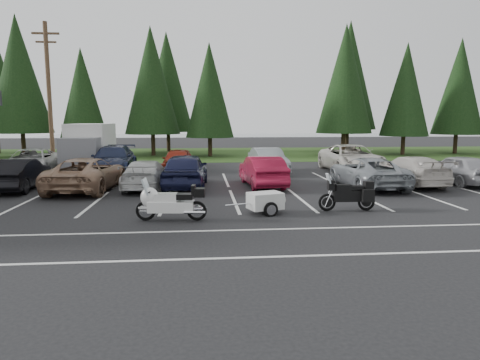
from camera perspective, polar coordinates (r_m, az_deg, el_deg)
The scene contains 31 objects.
ground at distance 15.90m, azimuth -2.29°, elevation -3.52°, with size 120.00×120.00×0.00m, color black.
grass_strip at distance 39.69m, azimuth -4.07°, elevation 3.49°, with size 80.00×16.00×0.01m, color #1C3D13.
lake_water at distance 70.79m, azimuth -1.34°, elevation 5.54°, with size 70.00×50.00×0.02m, color slate.
utility_pole at distance 29.09m, azimuth -24.09°, elevation 10.37°, with size 1.60×0.26×9.00m.
box_truck at distance 29.02m, azimuth -19.66°, elevation 4.19°, with size 2.40×5.60×2.90m, color silver, non-canonical shape.
stall_markings at distance 17.86m, azimuth -2.62°, elevation -2.21°, with size 32.00×16.00×0.01m, color silver.
conifer_2 at distance 41.43m, azimuth -27.43°, elevation 12.43°, with size 5.10×5.10×11.89m.
conifer_3 at distance 38.27m, azimuth -20.29°, elevation 10.73°, with size 3.87×3.87×9.02m.
conifer_4 at distance 38.83m, azimuth -11.73°, elevation 12.88°, with size 4.80×4.80×11.17m.
conifer_5 at distance 37.24m, azimuth -4.09°, elevation 11.85°, with size 4.14×4.14×9.63m.
conifer_6 at distance 39.92m, azimuth 13.84°, elevation 12.94°, with size 4.93×4.93×11.48m.
conifer_7 at distance 41.67m, azimuth 21.25°, elevation 11.18°, with size 4.27×4.27×9.94m.
conifer_8 at distance 45.06m, azimuth 27.20°, elevation 11.03°, with size 4.53×4.53×10.56m.
conifer_back_b at distance 43.32m, azimuth -9.70°, elevation 12.74°, with size 4.97×4.97×11.58m.
conifer_back_c at distance 45.06m, azimuth 14.36°, elevation 13.35°, with size 5.50×5.50×12.81m.
car_near_1 at distance 21.88m, azimuth -27.33°, elevation 0.70°, with size 1.53×4.38×1.44m, color black.
car_near_2 at distance 20.53m, azimuth -19.75°, elevation 0.77°, with size 2.49×5.39×1.50m, color #947055.
car_near_3 at distance 20.34m, azimuth -12.40°, elevation 0.75°, with size 1.85×4.56×1.32m, color beige.
car_near_4 at distance 20.19m, azimuth -7.31°, elevation 1.29°, with size 1.95×4.86×1.65m, color #161937.
car_near_5 at distance 20.58m, azimuth 2.99°, elevation 1.20°, with size 1.54×4.43×1.46m, color maroon.
car_near_6 at distance 21.00m, azimuth 16.59°, elevation 0.97°, with size 2.37×5.14×1.43m, color gray.
car_near_7 at distance 22.52m, azimuth 21.72°, elevation 1.19°, with size 2.00×4.91×1.43m, color beige.
car_near_8 at distance 23.89m, azimuth 27.16°, elevation 1.29°, with size 1.74×4.32×1.47m, color #A1A0A5.
car_far_0 at distance 27.62m, azimuth -26.06°, elevation 2.20°, with size 2.48×5.39×1.50m, color silver.
car_far_1 at distance 26.36m, azimuth -16.55°, elevation 2.58°, with size 2.27×5.59×1.62m, color #171F3B.
car_far_2 at distance 26.03m, azimuth -8.27°, elevation 2.57°, with size 1.71×4.25×1.45m, color maroon.
car_far_3 at distance 25.61m, azimuth 3.77°, elevation 2.59°, with size 1.57×4.49×1.48m, color gray.
car_far_4 at distance 26.91m, azimuth 14.61°, elevation 2.81°, with size 2.76×5.99×1.66m, color beige.
touring_motorcycle at distance 13.71m, azimuth -9.20°, elevation -2.56°, with size 2.49×0.77×1.38m, color white, non-canonical shape.
cargo_trailer at distance 14.60m, azimuth 3.38°, elevation -3.08°, with size 1.62×0.91×0.75m, color silver, non-canonical shape.
adventure_motorcycle at distance 15.45m, azimuth 14.10°, elevation -1.53°, with size 2.23×0.78×1.36m, color black, non-canonical shape.
Camera 1 is at (-0.78, -15.55, 3.21)m, focal length 32.00 mm.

